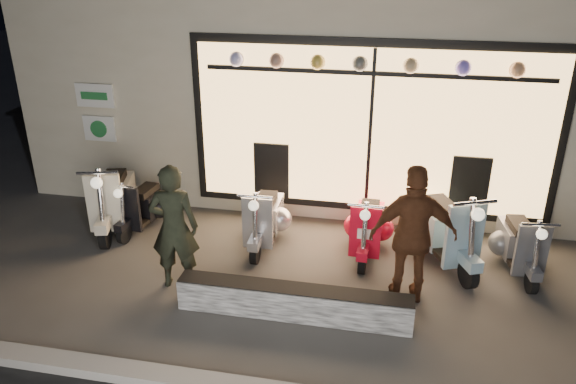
% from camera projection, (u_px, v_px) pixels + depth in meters
% --- Properties ---
extents(ground, '(40.00, 40.00, 0.00)m').
position_uv_depth(ground, '(292.00, 285.00, 7.31)').
color(ground, '#383533').
rests_on(ground, ground).
extents(shop_building, '(10.20, 6.23, 4.20)m').
position_uv_depth(shop_building, '(341.00, 54.00, 10.93)').
color(shop_building, beige).
rests_on(shop_building, ground).
extents(graffiti_barrier, '(2.79, 0.28, 0.40)m').
position_uv_depth(graffiti_barrier, '(294.00, 302.00, 6.63)').
color(graffiti_barrier, black).
rests_on(graffiti_barrier, ground).
extents(scooter_silver, '(0.44, 1.33, 0.96)m').
position_uv_depth(scooter_silver, '(265.00, 216.00, 8.29)').
color(scooter_silver, black).
rests_on(scooter_silver, ground).
extents(scooter_red, '(0.43, 1.31, 0.94)m').
position_uv_depth(scooter_red, '(368.00, 225.00, 8.04)').
color(scooter_red, black).
rests_on(scooter_red, ground).
extents(scooter_black, '(0.47, 1.22, 0.87)m').
position_uv_depth(scooter_black, '(145.00, 204.00, 8.75)').
color(scooter_black, black).
rests_on(scooter_black, ground).
extents(scooter_cream, '(0.78, 1.57, 1.12)m').
position_uv_depth(scooter_cream, '(114.00, 197.00, 8.76)').
color(scooter_cream, black).
rests_on(scooter_cream, ground).
extents(scooter_blue, '(0.91, 1.56, 1.13)m').
position_uv_depth(scooter_blue, '(442.00, 227.00, 7.83)').
color(scooter_blue, black).
rests_on(scooter_blue, ground).
extents(scooter_grey, '(0.51, 1.28, 0.91)m').
position_uv_depth(scooter_grey, '(518.00, 242.00, 7.61)').
color(scooter_grey, black).
rests_on(scooter_grey, ground).
extents(man, '(0.67, 0.50, 1.67)m').
position_uv_depth(man, '(174.00, 227.00, 6.99)').
color(man, black).
rests_on(man, ground).
extents(woman, '(1.10, 0.59, 1.78)m').
position_uv_depth(woman, '(413.00, 236.00, 6.68)').
color(woman, '#542E1A').
rests_on(woman, ground).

